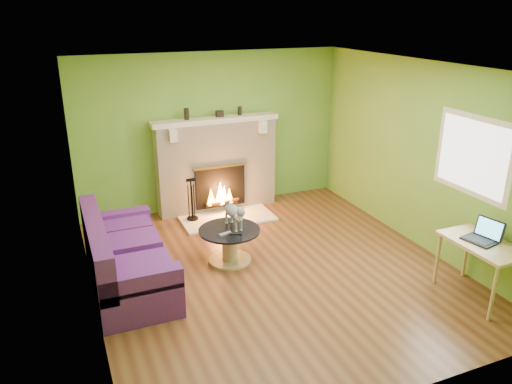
{
  "coord_description": "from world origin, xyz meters",
  "views": [
    {
      "loc": [
        -2.46,
        -5.27,
        3.25
      ],
      "look_at": [
        -0.08,
        0.4,
        0.96
      ],
      "focal_mm": 35.0,
      "sensor_mm": 36.0,
      "label": 1
    }
  ],
  "objects_px": {
    "sofa": "(124,259)",
    "cat": "(233,214)",
    "desk": "(483,249)",
    "coffee_table": "(230,243)"
  },
  "relations": [
    {
      "from": "sofa",
      "to": "cat",
      "type": "distance_m",
      "value": 1.52
    },
    {
      "from": "coffee_table",
      "to": "cat",
      "type": "distance_m",
      "value": 0.39
    },
    {
      "from": "coffee_table",
      "to": "desk",
      "type": "distance_m",
      "value": 3.13
    },
    {
      "from": "desk",
      "to": "cat",
      "type": "height_order",
      "value": "cat"
    },
    {
      "from": "desk",
      "to": "coffee_table",
      "type": "bearing_deg",
      "value": 140.63
    },
    {
      "from": "sofa",
      "to": "cat",
      "type": "xyz_separation_m",
      "value": [
        1.49,
        0.12,
        0.31
      ]
    },
    {
      "from": "coffee_table",
      "to": "desk",
      "type": "bearing_deg",
      "value": -39.37
    },
    {
      "from": "cat",
      "to": "coffee_table",
      "type": "bearing_deg",
      "value": -153.37
    },
    {
      "from": "sofa",
      "to": "coffee_table",
      "type": "height_order",
      "value": "sofa"
    },
    {
      "from": "desk",
      "to": "cat",
      "type": "xyz_separation_m",
      "value": [
        -2.32,
        2.02,
        0.03
      ]
    }
  ]
}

